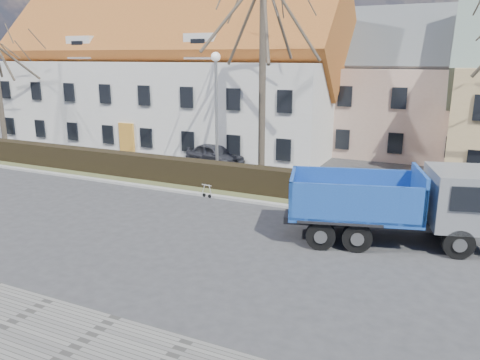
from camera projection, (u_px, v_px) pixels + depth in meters
The scene contains 11 objects.
ground at pixel (223, 239), 17.36m from camera, with size 120.00×120.00×0.00m, color #343436.
curb_far at pixel (269, 204), 21.37m from camera, with size 80.00×0.30×0.12m, color #A09F9A.
grass_strip at pixel (281, 195), 22.77m from camera, with size 80.00×3.00×0.10m, color #4D542F.
hedge at pixel (280, 184), 22.44m from camera, with size 60.00×0.90×1.30m, color black.
building_white at pixel (166, 81), 35.48m from camera, with size 26.80×10.80×9.50m, color silver, non-canonical shape.
building_pink at pixel (407, 95), 32.18m from camera, with size 10.80×8.80×8.00m, color tan, non-canonical shape.
tree_1 at pixel (263, 61), 23.99m from camera, with size 9.20×9.20×12.65m, color #40372C, non-canonical shape.
dump_truck at pixel (380, 204), 16.83m from camera, with size 7.25×2.69×2.90m, color #154096, non-canonical shape.
streetlight at pixel (216, 119), 24.21m from camera, with size 0.54×0.54×6.88m, color gray, non-canonical shape.
cart_frame at pixel (203, 190), 22.55m from camera, with size 0.78×0.45×0.71m, color silver, non-canonical shape.
parked_car_a at pixel (215, 155), 29.01m from camera, with size 1.60×3.98×1.35m, color #2D2E35.
Camera 1 is at (7.48, -14.40, 6.59)m, focal length 35.00 mm.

